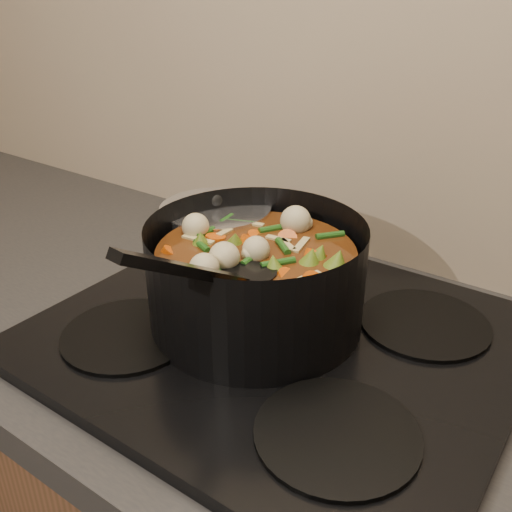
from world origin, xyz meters
The scene contains 3 objects.
stovetop centered at (0.00, 1.93, 0.92)m, with size 0.62×0.54×0.03m.
stockpot centered at (-0.04, 1.93, 1.00)m, with size 0.37×0.44×0.22m.
saucepan centered at (-0.17, 2.01, 0.99)m, with size 0.17×0.17×0.14m.
Camera 1 is at (0.35, 1.38, 1.38)m, focal length 40.00 mm.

